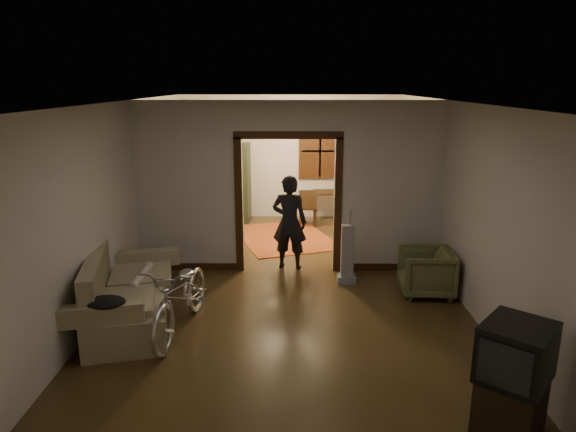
{
  "coord_description": "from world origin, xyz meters",
  "views": [
    {
      "loc": [
        0.05,
        -7.45,
        3.07
      ],
      "look_at": [
        0.0,
        -0.3,
        1.2
      ],
      "focal_mm": 32.0,
      "sensor_mm": 36.0,
      "label": 1
    }
  ],
  "objects_px": {
    "sofa": "(128,287)",
    "desk": "(333,207)",
    "locker": "(229,183)",
    "person": "(289,222)",
    "armchair": "(426,272)",
    "bicycle": "(181,296)"
  },
  "relations": [
    {
      "from": "sofa",
      "to": "desk",
      "type": "bearing_deg",
      "value": 45.25
    },
    {
      "from": "locker",
      "to": "person",
      "type": "bearing_deg",
      "value": -59.01
    },
    {
      "from": "armchair",
      "to": "desk",
      "type": "relative_size",
      "value": 0.83
    },
    {
      "from": "person",
      "to": "locker",
      "type": "relative_size",
      "value": 0.91
    },
    {
      "from": "sofa",
      "to": "person",
      "type": "distance_m",
      "value": 2.95
    },
    {
      "from": "armchair",
      "to": "locker",
      "type": "bearing_deg",
      "value": -137.83
    },
    {
      "from": "sofa",
      "to": "desk",
      "type": "height_order",
      "value": "sofa"
    },
    {
      "from": "sofa",
      "to": "armchair",
      "type": "height_order",
      "value": "sofa"
    },
    {
      "from": "bicycle",
      "to": "locker",
      "type": "relative_size",
      "value": 1.04
    },
    {
      "from": "locker",
      "to": "sofa",
      "type": "bearing_deg",
      "value": -91.28
    },
    {
      "from": "desk",
      "to": "bicycle",
      "type": "bearing_deg",
      "value": -118.78
    },
    {
      "from": "person",
      "to": "desk",
      "type": "bearing_deg",
      "value": -97.35
    },
    {
      "from": "sofa",
      "to": "armchair",
      "type": "relative_size",
      "value": 2.75
    },
    {
      "from": "sofa",
      "to": "bicycle",
      "type": "distance_m",
      "value": 0.8
    },
    {
      "from": "person",
      "to": "locker",
      "type": "distance_m",
      "value": 3.34
    },
    {
      "from": "sofa",
      "to": "person",
      "type": "bearing_deg",
      "value": 30.8
    },
    {
      "from": "person",
      "to": "desk",
      "type": "height_order",
      "value": "person"
    },
    {
      "from": "armchair",
      "to": "desk",
      "type": "height_order",
      "value": "armchair"
    },
    {
      "from": "sofa",
      "to": "desk",
      "type": "relative_size",
      "value": 2.27
    },
    {
      "from": "locker",
      "to": "desk",
      "type": "distance_m",
      "value": 2.41
    },
    {
      "from": "bicycle",
      "to": "desk",
      "type": "relative_size",
      "value": 1.98
    },
    {
      "from": "armchair",
      "to": "locker",
      "type": "height_order",
      "value": "locker"
    }
  ]
}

